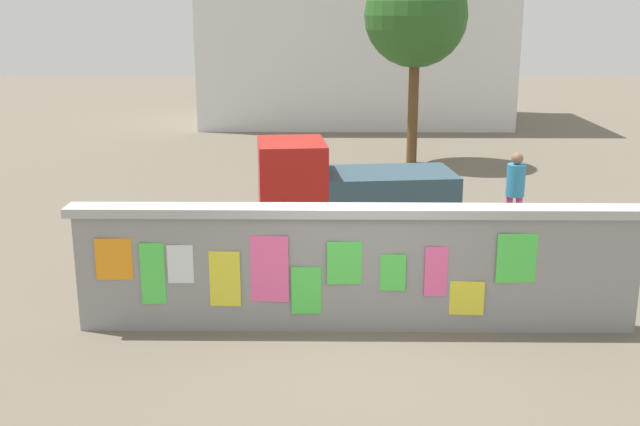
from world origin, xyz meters
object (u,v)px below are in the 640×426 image
(auto_rickshaw_truck, at_px, (345,191))
(bicycle_near, at_px, (328,276))
(tree_roadside, at_px, (416,16))
(bicycle_far, at_px, (473,273))
(motorcycle, at_px, (173,251))
(person_walking, at_px, (515,186))

(auto_rickshaw_truck, height_order, bicycle_near, auto_rickshaw_truck)
(bicycle_near, xyz_separation_m, tree_roadside, (2.31, 10.29, 3.58))
(bicycle_far, bearing_deg, bicycle_near, -175.26)
(tree_roadside, bearing_deg, motorcycle, -116.80)
(motorcycle, height_order, bicycle_near, bicycle_near)
(bicycle_far, height_order, person_walking, person_walking)
(motorcycle, xyz_separation_m, tree_roadside, (4.76, 9.42, 3.48))
(motorcycle, xyz_separation_m, person_walking, (5.92, 2.35, 0.52))
(person_walking, bearing_deg, tree_roadside, 99.37)
(motorcycle, xyz_separation_m, bicycle_near, (2.45, -0.87, -0.10))
(auto_rickshaw_truck, relative_size, person_walking, 2.31)
(bicycle_near, height_order, bicycle_far, same)
(motorcycle, bearing_deg, auto_rickshaw_truck, 39.46)
(motorcycle, height_order, tree_roadside, tree_roadside)
(motorcycle, bearing_deg, person_walking, 21.62)
(bicycle_near, distance_m, bicycle_far, 2.17)
(auto_rickshaw_truck, height_order, person_walking, auto_rickshaw_truck)
(tree_roadside, bearing_deg, bicycle_far, -90.78)
(auto_rickshaw_truck, relative_size, bicycle_far, 2.22)
(auto_rickshaw_truck, relative_size, motorcycle, 1.97)
(auto_rickshaw_truck, height_order, motorcycle, auto_rickshaw_truck)
(bicycle_near, distance_m, tree_roadside, 11.13)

